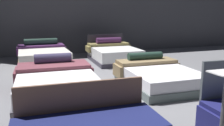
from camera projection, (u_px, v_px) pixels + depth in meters
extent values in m
cube|color=slate|center=(111.00, 91.00, 4.98)|extent=(18.00, 18.00, 0.02)
cube|color=#47474C|center=(69.00, 9.00, 9.27)|extent=(18.00, 0.06, 3.50)
cube|color=brown|center=(83.00, 116.00, 2.75)|extent=(1.47, 0.08, 0.84)
cube|color=navy|center=(89.00, 125.00, 2.41)|extent=(1.56, 0.69, 0.08)
cube|color=#4E4C55|center=(57.00, 92.00, 4.60)|extent=(1.56, 2.09, 0.19)
cube|color=silver|center=(57.00, 81.00, 4.55)|extent=(1.50, 2.02, 0.27)
cube|color=brown|center=(54.00, 66.00, 5.10)|extent=(1.50, 0.78, 0.08)
cube|color=brown|center=(17.00, 77.00, 4.91)|extent=(0.10, 0.74, 0.29)
cube|color=brown|center=(89.00, 71.00, 5.36)|extent=(0.10, 0.74, 0.29)
cylinder|color=#383251|center=(53.00, 58.00, 5.24)|extent=(0.80, 0.24, 0.22)
cube|color=#4E5A59|center=(159.00, 82.00, 5.29)|extent=(1.52, 1.98, 0.16)
cube|color=silver|center=(160.00, 74.00, 5.25)|extent=(1.46, 1.92, 0.23)
cube|color=olive|center=(146.00, 61.00, 5.84)|extent=(1.46, 0.58, 0.08)
cube|color=olive|center=(118.00, 71.00, 5.66)|extent=(0.10, 0.54, 0.29)
cube|color=olive|center=(173.00, 67.00, 6.11)|extent=(0.10, 0.54, 0.29)
cylinder|color=#1F372E|center=(145.00, 56.00, 5.90)|extent=(0.90, 0.21, 0.18)
cube|color=brown|center=(44.00, 63.00, 7.28)|extent=(1.52, 2.07, 0.21)
cube|color=silver|center=(43.00, 55.00, 7.22)|extent=(1.46, 2.01, 0.31)
cube|color=#44224E|center=(41.00, 46.00, 7.80)|extent=(1.46, 0.67, 0.07)
cube|color=#44224E|center=(18.00, 51.00, 7.57)|extent=(0.09, 0.63, 0.20)
cube|color=#44224E|center=(64.00, 49.00, 8.08)|extent=(0.09, 0.63, 0.20)
cylinder|color=#263F35|center=(41.00, 41.00, 7.82)|extent=(1.06, 0.22, 0.20)
cube|color=#2F2C38|center=(114.00, 60.00, 8.02)|extent=(1.47, 1.93, 0.13)
cube|color=silver|center=(114.00, 53.00, 7.97)|extent=(1.41, 1.87, 0.34)
cube|color=#2F2C38|center=(106.00, 46.00, 8.83)|extent=(1.37, 0.05, 0.84)
cube|color=olive|center=(108.00, 44.00, 8.54)|extent=(1.44, 0.54, 0.09)
cube|color=olive|center=(88.00, 49.00, 8.34)|extent=(0.09, 0.53, 0.19)
cube|color=olive|center=(127.00, 47.00, 8.81)|extent=(0.09, 0.53, 0.19)
cylinder|color=#4A234B|center=(109.00, 41.00, 8.46)|extent=(0.90, 0.22, 0.22)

